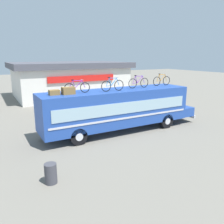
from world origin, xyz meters
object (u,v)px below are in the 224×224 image
Objects in this scene: rooftop_bicycle_1 at (77,87)px; trash_bin at (51,173)px; rooftop_bicycle_2 at (113,85)px; rooftop_bicycle_4 at (162,80)px; bus at (119,108)px; luggage_bag_2 at (68,91)px; luggage_bag_1 at (54,92)px; rooftop_bicycle_3 at (139,83)px.

rooftop_bicycle_1 reaches higher than trash_bin.
rooftop_bicycle_4 is (4.86, 0.73, -0.00)m from rooftop_bicycle_2.
bus is 13.66× the size of trash_bin.
luggage_bag_2 is (-3.75, -0.21, 1.50)m from bus.
trash_bin is (-10.26, -4.97, -2.98)m from rooftop_bicycle_4.
luggage_bag_1 is 0.36× the size of rooftop_bicycle_1.
rooftop_bicycle_2 reaches higher than rooftop_bicycle_4.
bus is 2.37m from rooftop_bicycle_3.
rooftop_bicycle_4 is (8.69, 0.37, 0.24)m from luggage_bag_1.
rooftop_bicycle_1 reaches higher than luggage_bag_1.
bus reaches higher than trash_bin.
trash_bin is at bearing -141.85° from rooftop_bicycle_2.
rooftop_bicycle_2 is 7.49m from trash_bin.
rooftop_bicycle_3 is at bearing 0.83° from luggage_bag_1.
rooftop_bicycle_2 is 1.90× the size of trash_bin.
trash_bin is at bearing -108.92° from luggage_bag_1.
rooftop_bicycle_1 is 4.80m from rooftop_bicycle_3.
trash_bin is at bearing -123.63° from rooftop_bicycle_1.
bus is 1.88m from rooftop_bicycle_2.
bus is at bearing 27.17° from rooftop_bicycle_2.
bus is at bearing 3.13° from luggage_bag_2.
rooftop_bicycle_2 is (3.00, -0.18, 0.17)m from luggage_bag_2.
bus is at bearing -177.93° from rooftop_bicycle_3.
rooftop_bicycle_4 reaches higher than luggage_bag_1.
bus is at bearing 36.96° from trash_bin.
rooftop_bicycle_1 reaches higher than luggage_bag_2.
rooftop_bicycle_2 reaches higher than bus.
rooftop_bicycle_4 is at bearing 3.30° from rooftop_bicycle_1.
rooftop_bicycle_2 reaches higher than luggage_bag_1.
rooftop_bicycle_1 is 1.01× the size of rooftop_bicycle_2.
luggage_bag_2 is at bearing 61.51° from trash_bin.
luggage_bag_2 is at bearing -168.35° from rooftop_bicycle_1.
rooftop_bicycle_1 is at bearing 56.37° from trash_bin.
rooftop_bicycle_1 is (0.63, 0.13, 0.15)m from luggage_bag_2.
rooftop_bicycle_4 reaches higher than rooftop_bicycle_1.
rooftop_bicycle_1 reaches higher than bus.
luggage_bag_1 is 0.36× the size of rooftop_bicycle_2.
rooftop_bicycle_4 is 1.92× the size of trash_bin.
luggage_bag_1 is 8.70m from rooftop_bicycle_4.
rooftop_bicycle_1 is (-3.12, -0.08, 1.65)m from bus.
bus is 4.80m from luggage_bag_1.
rooftop_bicycle_2 reaches higher than luggage_bag_2.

